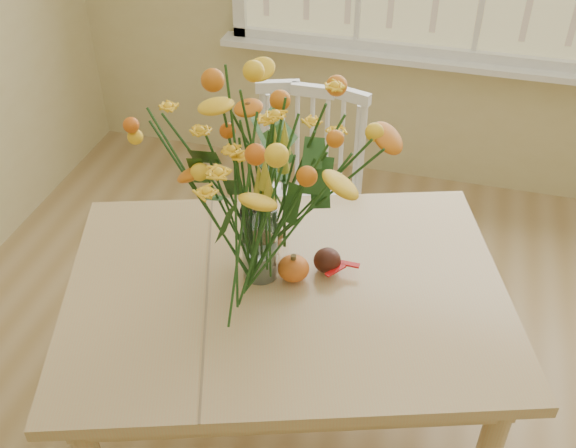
# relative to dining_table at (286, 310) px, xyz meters

# --- Properties ---
(dining_table) EXTENTS (1.49, 1.26, 0.68)m
(dining_table) POSITION_rel_dining_table_xyz_m (0.00, 0.00, 0.00)
(dining_table) COLOR tan
(dining_table) RESTS_ON floor
(windsor_chair) EXTENTS (0.42, 0.41, 0.91)m
(windsor_chair) POSITION_rel_dining_table_xyz_m (-0.11, 0.70, -0.08)
(windsor_chair) COLOR white
(windsor_chair) RESTS_ON floor
(flower_vase) EXTENTS (0.49, 0.49, 0.58)m
(flower_vase) POSITION_rel_dining_table_xyz_m (-0.09, 0.04, 0.44)
(flower_vase) COLOR white
(flower_vase) RESTS_ON dining_table
(pumpkin) EXTENTS (0.09, 0.09, 0.07)m
(pumpkin) POSITION_rel_dining_table_xyz_m (0.01, 0.04, 0.13)
(pumpkin) COLOR #D85019
(pumpkin) RESTS_ON dining_table
(turkey_figurine) EXTENTS (0.12, 0.10, 0.12)m
(turkey_figurine) POSITION_rel_dining_table_xyz_m (-0.10, 0.13, 0.14)
(turkey_figurine) COLOR #CCB78C
(turkey_figurine) RESTS_ON dining_table
(dark_gourd) EXTENTS (0.13, 0.10, 0.07)m
(dark_gourd) POSITION_rel_dining_table_xyz_m (0.10, 0.10, 0.13)
(dark_gourd) COLOR #38160F
(dark_gourd) RESTS_ON dining_table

